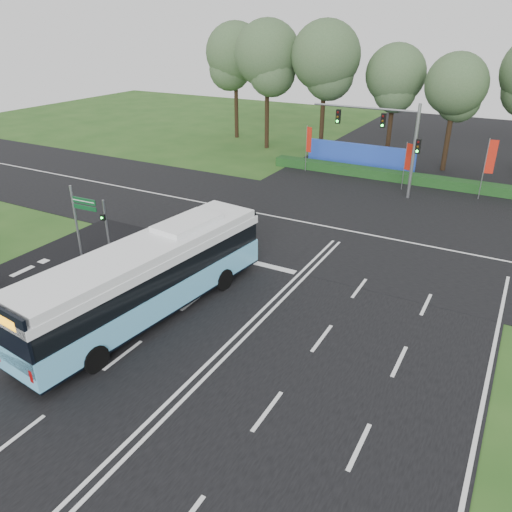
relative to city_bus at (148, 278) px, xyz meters
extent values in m
plane|color=#254D19|center=(4.36, 1.93, -1.90)|extent=(120.00, 120.00, 0.00)
cube|color=black|center=(4.36, 1.93, -1.88)|extent=(20.00, 120.00, 0.04)
cube|color=black|center=(4.36, 13.93, -1.88)|extent=(120.00, 14.00, 0.05)
cube|color=black|center=(-8.14, -1.07, -1.87)|extent=(5.00, 18.00, 0.06)
cube|color=gray|center=(-5.74, -1.07, -1.84)|extent=(0.25, 18.00, 0.12)
cube|color=#67C1EE|center=(0.00, 0.01, -0.73)|extent=(4.19, 13.37, 1.21)
cube|color=black|center=(0.00, 0.01, -1.28)|extent=(4.15, 13.30, 0.33)
cube|color=black|center=(0.00, 0.01, 0.37)|extent=(4.06, 13.16, 1.04)
cube|color=white|center=(0.00, 0.01, 1.03)|extent=(4.19, 13.37, 0.38)
cube|color=white|center=(0.00, 0.01, 1.41)|extent=(4.08, 12.84, 0.38)
cube|color=white|center=(0.31, 2.73, 1.74)|extent=(2.11, 3.46, 0.27)
cube|color=black|center=(-0.73, -6.46, 0.42)|extent=(2.65, 0.42, 2.41)
cube|color=orange|center=(-0.73, -6.50, 1.19)|extent=(1.53, 0.23, 0.38)
cylinder|color=black|center=(-0.87, 3.86, -1.33)|extent=(0.43, 1.17, 1.14)
cylinder|color=black|center=(1.70, 3.57, -1.33)|extent=(0.43, 1.17, 1.14)
cylinder|color=black|center=(-1.74, -3.98, -1.33)|extent=(0.43, 1.17, 1.14)
cylinder|color=black|center=(0.82, -4.27, -1.33)|extent=(0.43, 1.17, 1.14)
cylinder|color=gray|center=(-6.73, 4.32, -0.34)|extent=(0.12, 0.12, 3.12)
cube|color=black|center=(-6.73, 4.14, 0.24)|extent=(0.27, 0.19, 0.36)
sphere|color=#19F233|center=(-6.73, 4.04, 0.24)|extent=(0.12, 0.12, 0.12)
cylinder|color=gray|center=(-7.41, 2.80, 0.24)|extent=(0.13, 0.13, 4.29)
cube|color=#0B411D|center=(-6.60, 2.84, 1.64)|extent=(1.61, 0.14, 0.32)
cube|color=#0B411D|center=(-6.60, 2.84, 1.26)|extent=(1.61, 0.14, 0.24)
cube|color=white|center=(-6.60, 2.80, 1.64)|extent=(1.50, 0.09, 0.04)
cylinder|color=gray|center=(-3.50, 25.51, 0.13)|extent=(0.06, 0.06, 4.05)
cube|color=red|center=(-3.22, 25.40, 0.98)|extent=(0.52, 0.23, 2.16)
cylinder|color=gray|center=(5.43, 24.24, 0.01)|extent=(0.06, 0.06, 3.83)
cube|color=red|center=(5.68, 24.13, 0.82)|extent=(0.49, 0.24, 2.04)
cylinder|color=gray|center=(11.11, 24.71, 0.41)|extent=(0.07, 0.07, 4.62)
cube|color=red|center=(11.44, 24.79, 1.39)|extent=(0.61, 0.18, 2.47)
cylinder|color=gray|center=(6.36, 22.43, 1.60)|extent=(0.24, 0.24, 7.00)
cylinder|color=gray|center=(2.36, 22.43, 4.50)|extent=(8.00, 0.16, 0.16)
cube|color=black|center=(3.86, 22.43, 3.70)|extent=(0.32, 0.28, 1.05)
cube|color=black|center=(0.36, 22.43, 3.70)|extent=(0.32, 0.28, 1.05)
cube|color=black|center=(6.61, 22.43, 2.10)|extent=(0.32, 0.28, 1.05)
cube|color=#163C15|center=(4.36, 26.43, -1.50)|extent=(22.00, 1.20, 0.80)
cube|color=#2143B6|center=(0.36, 28.93, -0.80)|extent=(10.00, 0.30, 2.20)
cylinder|color=black|center=(-16.27, 34.87, 2.43)|extent=(0.44, 0.44, 8.67)
sphere|color=#375230|center=(-16.27, 34.87, 7.23)|extent=(6.39, 6.39, 6.39)
cylinder|color=black|center=(-10.80, 31.90, 2.53)|extent=(0.44, 0.44, 8.86)
sphere|color=#375230|center=(-10.80, 31.90, 7.42)|extent=(6.53, 6.53, 6.53)
cylinder|color=black|center=(-4.71, 31.99, 2.51)|extent=(0.44, 0.44, 8.82)
sphere|color=#375230|center=(-4.71, 31.99, 7.38)|extent=(6.50, 6.50, 6.50)
cylinder|color=black|center=(1.60, 33.62, 1.81)|extent=(0.44, 0.44, 7.43)
sphere|color=#375230|center=(1.60, 33.62, 5.92)|extent=(5.47, 5.47, 5.47)
cylinder|color=black|center=(7.23, 31.78, 1.63)|extent=(0.44, 0.44, 7.07)
sphere|color=#375230|center=(7.23, 31.78, 5.54)|extent=(5.21, 5.21, 5.21)
camera|label=1|loc=(13.74, -14.92, 10.42)|focal=35.00mm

